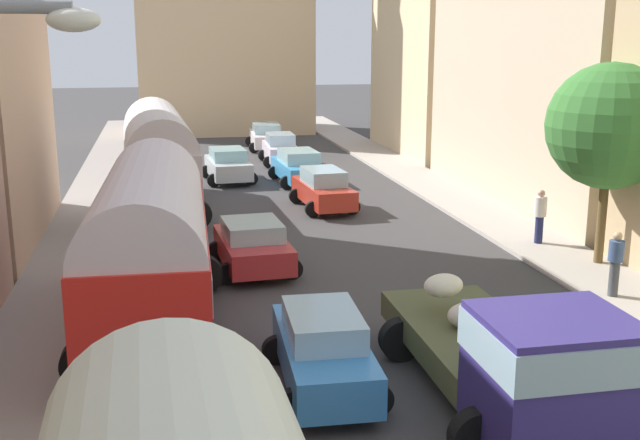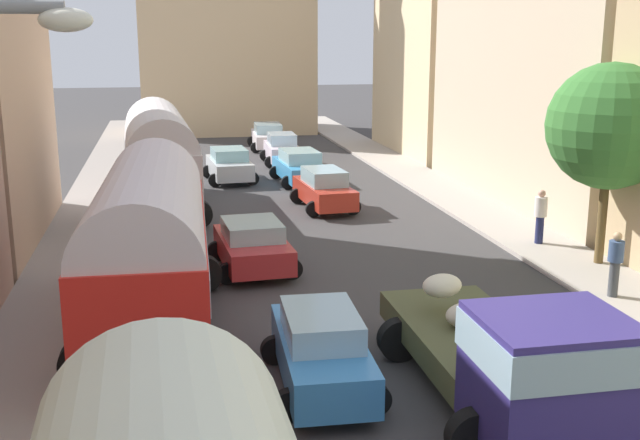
# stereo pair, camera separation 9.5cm
# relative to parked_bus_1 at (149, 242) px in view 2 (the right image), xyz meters

# --- Properties ---
(ground_plane) EXTENTS (154.00, 154.00, 0.00)m
(ground_plane) POSITION_rel_parked_bus_1_xyz_m (4.83, 10.13, -2.15)
(ground_plane) COLOR #3C3A3A
(sidewalk_left) EXTENTS (2.50, 70.00, 0.14)m
(sidewalk_left) POSITION_rel_parked_bus_1_xyz_m (-2.42, 10.13, -2.08)
(sidewalk_left) COLOR gray
(sidewalk_left) RESTS_ON ground
(sidewalk_right) EXTENTS (2.50, 70.00, 0.14)m
(sidewalk_right) POSITION_rel_parked_bus_1_xyz_m (12.08, 10.13, -2.08)
(sidewalk_right) COLOR #ACA297
(sidewalk_right) RESTS_ON ground
(building_right_2) EXTENTS (6.53, 14.52, 10.18)m
(building_right_2) POSITION_rel_parked_bus_1_xyz_m (16.29, 11.66, 2.98)
(building_right_2) COLOR #C9B294
(building_right_2) RESTS_ON ground
(building_right_3) EXTENTS (4.30, 10.59, 12.04)m
(building_right_3) POSITION_rel_parked_bus_1_xyz_m (15.47, 25.03, 3.87)
(building_right_3) COLOR beige
(building_right_3) RESTS_ON ground
(distant_church) EXTENTS (11.58, 6.38, 23.34)m
(distant_church) POSITION_rel_parked_bus_1_xyz_m (4.83, 37.03, 6.21)
(distant_church) COLOR #D6B688
(distant_church) RESTS_ON ground
(parked_bus_1) EXTENTS (3.52, 8.77, 3.93)m
(parked_bus_1) POSITION_rel_parked_bus_1_xyz_m (0.00, 0.00, 0.00)
(parked_bus_1) COLOR red
(parked_bus_1) RESTS_ON ground
(parked_bus_2) EXTENTS (3.57, 9.72, 4.03)m
(parked_bus_2) POSITION_rel_parked_bus_1_xyz_m (0.18, 12.66, 0.07)
(parked_bus_2) COLOR silver
(parked_bus_2) RESTS_ON ground
(cargo_truck_0) EXTENTS (3.21, 6.84, 2.43)m
(cargo_truck_0) POSITION_rel_parked_bus_1_xyz_m (6.19, -5.54, -0.88)
(cargo_truck_0) COLOR navy
(cargo_truck_0) RESTS_ON ground
(car_0) EXTENTS (2.32, 4.17, 1.57)m
(car_0) POSITION_rel_parked_bus_1_xyz_m (6.43, 11.88, -1.36)
(car_0) COLOR #B52E1F
(car_0) RESTS_ON ground
(car_1) EXTENTS (2.49, 4.40, 1.52)m
(car_1) POSITION_rel_parked_bus_1_xyz_m (6.43, 17.38, -1.38)
(car_1) COLOR #3990CD
(car_1) RESTS_ON ground
(car_2) EXTENTS (2.15, 3.79, 1.61)m
(car_2) POSITION_rel_parked_bus_1_xyz_m (6.43, 22.88, -1.35)
(car_2) COLOR silver
(car_2) RESTS_ON ground
(car_3) EXTENTS (2.40, 4.42, 1.53)m
(car_3) POSITION_rel_parked_bus_1_xyz_m (6.43, 28.38, -1.38)
(car_3) COLOR silver
(car_3) RESTS_ON ground
(car_5) EXTENTS (2.24, 4.06, 1.55)m
(car_5) POSITION_rel_parked_bus_1_xyz_m (3.19, -3.54, -1.37)
(car_5) COLOR #3A86CC
(car_5) RESTS_ON ground
(car_6) EXTENTS (2.52, 3.84, 1.45)m
(car_6) POSITION_rel_parked_bus_1_xyz_m (2.78, 4.39, -1.41)
(car_6) COLOR #B62B2D
(car_6) RESTS_ON ground
(car_7) EXTENTS (2.46, 3.92, 1.54)m
(car_7) POSITION_rel_parked_bus_1_xyz_m (3.31, 18.45, -1.37)
(car_7) COLOR silver
(car_7) RESTS_ON ground
(pedestrian_0) EXTENTS (0.51, 0.51, 1.88)m
(pedestrian_0) POSITION_rel_parked_bus_1_xyz_m (12.02, 5.01, -1.08)
(pedestrian_0) COLOR #1F244C
(pedestrian_0) RESTS_ON ground
(pedestrian_1) EXTENTS (0.54, 0.54, 1.82)m
(pedestrian_1) POSITION_rel_parked_bus_1_xyz_m (11.46, -0.14, -1.11)
(pedestrian_1) COLOR #46494E
(pedestrian_1) RESTS_ON ground
(roadside_tree_2) EXTENTS (3.57, 3.57, 5.92)m
(roadside_tree_2) POSITION_rel_parked_bus_1_xyz_m (12.73, 2.65, 1.98)
(roadside_tree_2) COLOR brown
(roadside_tree_2) RESTS_ON ground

